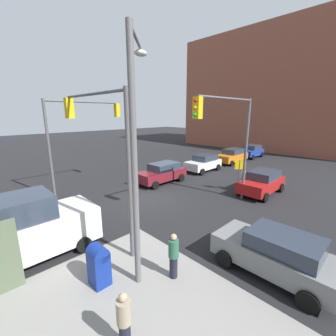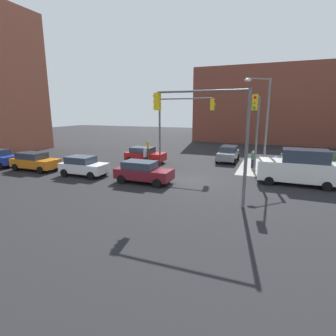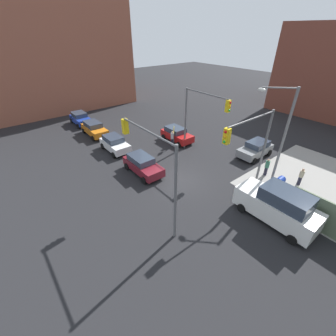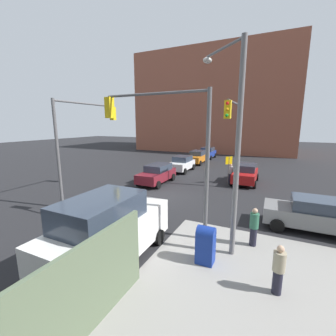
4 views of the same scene
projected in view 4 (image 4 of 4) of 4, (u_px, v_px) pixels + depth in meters
The scene contains 18 objects.
ground_plane at pixel (161, 196), 15.97m from camera, with size 120.00×120.00×0.00m, color black.
building_brick_west at pixel (217, 104), 44.20m from camera, with size 16.00×28.00×17.78m.
traffic_signal_nw_corner at pixel (235, 130), 15.35m from camera, with size 5.45×0.36×6.50m.
traffic_signal_se_corner at pixel (84, 130), 14.84m from camera, with size 5.58×0.36×6.50m.
traffic_signal_ne_corner at pixel (164, 134), 10.05m from camera, with size 0.36×5.38×6.50m.
street_lamp_corner at pixel (232, 134), 8.36m from camera, with size 2.06×1.99×8.00m.
warning_sign_two_way at pixel (229, 165), 18.91m from camera, with size 0.48×0.48×2.40m.
mailbox_blue at pixel (206, 243), 8.23m from camera, with size 0.56×0.64×1.43m.
hatchback_red at pixel (245, 173), 19.43m from camera, with size 4.07×2.02×1.62m.
coupe_orange at pixel (197, 157), 29.13m from camera, with size 4.38×2.02×1.62m.
hatchback_white at pixel (182, 163), 24.29m from camera, with size 3.90×2.02×1.62m.
sedan_maroon at pixel (157, 174), 19.36m from camera, with size 4.29×2.02×1.62m.
coupe_gray at pixel (312, 214), 10.75m from camera, with size 2.02×4.05×1.62m.
hatchback_blue at pixel (207, 153), 33.37m from camera, with size 3.87×2.02×1.62m.
van_white_delivery at pixel (109, 230), 8.12m from camera, with size 5.40×2.32×2.62m.
pedestrian_crossing at pixel (279, 269), 6.69m from camera, with size 0.36×0.36×1.59m.
pedestrian_waiting at pixel (254, 227), 9.36m from camera, with size 0.36×0.36×1.67m.
pedestrian_walking_north at pixel (230, 173), 19.36m from camera, with size 0.36×0.36×1.72m.
Camera 4 is at (13.61, 6.95, 5.08)m, focal length 24.00 mm.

